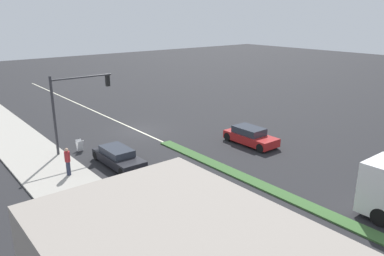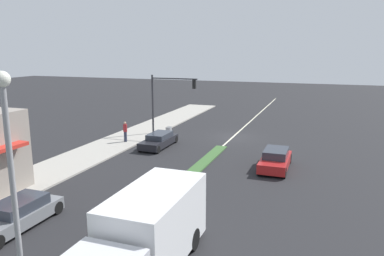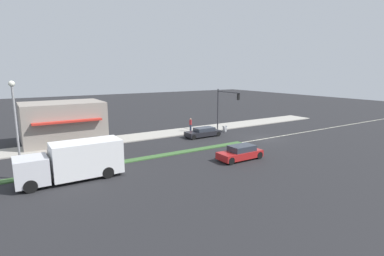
# 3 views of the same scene
# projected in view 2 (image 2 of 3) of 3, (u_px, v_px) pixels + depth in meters

# --- Properties ---
(ground_plane) EXTENTS (160.00, 160.00, 0.00)m
(ground_plane) POSITION_uv_depth(u_px,v_px,m) (147.00, 214.00, 18.55)
(ground_plane) COLOR #232326
(lane_marking_center) EXTENTS (0.16, 60.00, 0.01)m
(lane_marking_center) POSITION_uv_depth(u_px,v_px,m) (233.00, 137.00, 35.12)
(lane_marking_center) COLOR beige
(lane_marking_center) RESTS_ON ground
(traffic_signal_main) EXTENTS (4.59, 0.34, 5.60)m
(traffic_signal_main) POSITION_uv_depth(u_px,v_px,m) (166.00, 95.00, 34.97)
(traffic_signal_main) COLOR #333338
(traffic_signal_main) RESTS_ON sidewalk_right
(street_lamp) EXTENTS (0.44, 0.44, 7.37)m
(street_lamp) POSITION_uv_depth(u_px,v_px,m) (11.00, 170.00, 10.23)
(street_lamp) COLOR gray
(street_lamp) RESTS_ON median_strip
(pedestrian) EXTENTS (0.34, 0.34, 1.77)m
(pedestrian) POSITION_uv_depth(u_px,v_px,m) (125.00, 131.00, 32.61)
(pedestrian) COLOR #282D42
(pedestrian) RESTS_ON sidewalk_right
(warning_aframe_sign) EXTENTS (0.45, 0.53, 0.84)m
(warning_aframe_sign) POSITION_uv_depth(u_px,v_px,m) (169.00, 131.00, 35.60)
(warning_aframe_sign) COLOR silver
(warning_aframe_sign) RESTS_ON ground
(delivery_truck) EXTENTS (2.44, 7.50, 2.87)m
(delivery_truck) POSITION_uv_depth(u_px,v_px,m) (145.00, 236.00, 13.39)
(delivery_truck) COLOR silver
(delivery_truck) RESTS_ON ground
(sedan_dark) EXTENTS (1.75, 4.50, 1.17)m
(sedan_dark) POSITION_uv_depth(u_px,v_px,m) (159.00, 140.00, 31.39)
(sedan_dark) COLOR black
(sedan_dark) RESTS_ON ground
(hatchback_red) EXTENTS (1.82, 4.32, 1.34)m
(hatchback_red) POSITION_uv_depth(u_px,v_px,m) (275.00, 160.00, 25.60)
(hatchback_red) COLOR #AD1E1E
(hatchback_red) RESTS_ON ground
(suv_grey) EXTENTS (1.80, 4.49, 1.27)m
(suv_grey) POSITION_uv_depth(u_px,v_px,m) (17.00, 214.00, 17.14)
(suv_grey) COLOR slate
(suv_grey) RESTS_ON ground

